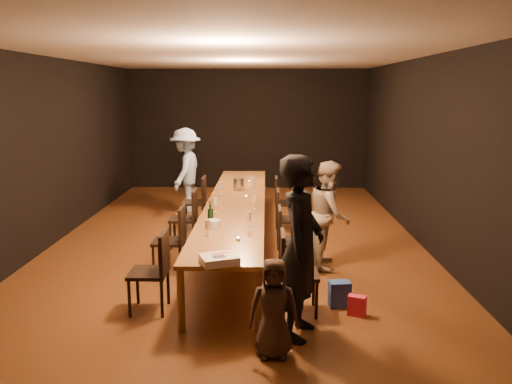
{
  "coord_description": "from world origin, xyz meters",
  "views": [
    {
      "loc": [
        0.47,
        -7.69,
        2.47
      ],
      "look_at": [
        0.32,
        -0.5,
        1.0
      ],
      "focal_mm": 35.0,
      "sensor_mm": 36.0,
      "label": 1
    }
  ],
  "objects_px": {
    "chair_left_2": "(183,218)",
    "man_blue": "(186,170)",
    "table": "(236,204)",
    "chair_right_3": "(287,202)",
    "chair_left_0": "(148,272)",
    "woman_tan": "(330,214)",
    "chair_right_1": "(294,241)",
    "chair_right_2": "(290,219)",
    "child": "(274,308)",
    "chair_left_3": "(194,202)",
    "chair_left_1": "(169,240)",
    "birthday_cake": "(219,259)",
    "plate_stack": "(213,224)",
    "champagne_bottle": "(210,213)",
    "chair_right_0": "(299,273)",
    "woman_birthday": "(301,248)",
    "ice_bucket": "(239,184)"
  },
  "relations": [
    {
      "from": "chair_left_2",
      "to": "birthday_cake",
      "type": "xyz_separation_m",
      "value": [
        0.85,
        -2.9,
        0.33
      ]
    },
    {
      "from": "chair_left_3",
      "to": "table",
      "type": "bearing_deg",
      "value": -144.69
    },
    {
      "from": "chair_right_2",
      "to": "plate_stack",
      "type": "bearing_deg",
      "value": -33.71
    },
    {
      "from": "chair_left_0",
      "to": "chair_left_2",
      "type": "distance_m",
      "value": 2.4
    },
    {
      "from": "chair_right_1",
      "to": "chair_right_2",
      "type": "height_order",
      "value": "same"
    },
    {
      "from": "chair_left_1",
      "to": "plate_stack",
      "type": "relative_size",
      "value": 5.17
    },
    {
      "from": "chair_left_0",
      "to": "ice_bucket",
      "type": "distance_m",
      "value": 3.46
    },
    {
      "from": "chair_left_3",
      "to": "champagne_bottle",
      "type": "bearing_deg",
      "value": -167.05
    },
    {
      "from": "chair_right_2",
      "to": "chair_left_2",
      "type": "relative_size",
      "value": 1.0
    },
    {
      "from": "woman_birthday",
      "to": "champagne_bottle",
      "type": "distance_m",
      "value": 1.87
    },
    {
      "from": "plate_stack",
      "to": "ice_bucket",
      "type": "height_order",
      "value": "ice_bucket"
    },
    {
      "from": "child",
      "to": "ice_bucket",
      "type": "bearing_deg",
      "value": 97.29
    },
    {
      "from": "chair_left_3",
      "to": "plate_stack",
      "type": "distance_m",
      "value": 2.86
    },
    {
      "from": "birthday_cake",
      "to": "plate_stack",
      "type": "bearing_deg",
      "value": 77.53
    },
    {
      "from": "chair_left_1",
      "to": "plate_stack",
      "type": "bearing_deg",
      "value": -119.34
    },
    {
      "from": "chair_right_2",
      "to": "table",
      "type": "bearing_deg",
      "value": -90.0
    },
    {
      "from": "chair_right_3",
      "to": "chair_left_0",
      "type": "bearing_deg",
      "value": -25.28
    },
    {
      "from": "chair_right_3",
      "to": "plate_stack",
      "type": "xyz_separation_m",
      "value": [
        -1.05,
        -2.77,
        0.34
      ]
    },
    {
      "from": "chair_left_2",
      "to": "man_blue",
      "type": "bearing_deg",
      "value": 7.79
    },
    {
      "from": "chair_right_0",
      "to": "champagne_bottle",
      "type": "relative_size",
      "value": 2.98
    },
    {
      "from": "table",
      "to": "chair_left_2",
      "type": "distance_m",
      "value": 0.88
    },
    {
      "from": "plate_stack",
      "to": "ice_bucket",
      "type": "xyz_separation_m",
      "value": [
        0.19,
        2.51,
        0.05
      ]
    },
    {
      "from": "chair_right_2",
      "to": "champagne_bottle",
      "type": "xyz_separation_m",
      "value": [
        -1.1,
        -1.41,
        0.44
      ]
    },
    {
      "from": "chair_right_1",
      "to": "chair_left_3",
      "type": "distance_m",
      "value": 2.94
    },
    {
      "from": "man_blue",
      "to": "birthday_cake",
      "type": "distance_m",
      "value": 5.38
    },
    {
      "from": "woman_birthday",
      "to": "champagne_bottle",
      "type": "bearing_deg",
      "value": 50.7
    },
    {
      "from": "man_blue",
      "to": "chair_left_0",
      "type": "bearing_deg",
      "value": 11.84
    },
    {
      "from": "table",
      "to": "chair_left_3",
      "type": "xyz_separation_m",
      "value": [
        -0.85,
        1.2,
        -0.24
      ]
    },
    {
      "from": "woman_tan",
      "to": "chair_right_2",
      "type": "bearing_deg",
      "value": 40.2
    },
    {
      "from": "chair_left_1",
      "to": "man_blue",
      "type": "bearing_deg",
      "value": 5.18
    },
    {
      "from": "chair_left_1",
      "to": "plate_stack",
      "type": "distance_m",
      "value": 0.82
    },
    {
      "from": "table",
      "to": "ice_bucket",
      "type": "bearing_deg",
      "value": 90.57
    },
    {
      "from": "chair_right_1",
      "to": "chair_right_3",
      "type": "distance_m",
      "value": 2.4
    },
    {
      "from": "chair_right_0",
      "to": "chair_left_0",
      "type": "distance_m",
      "value": 1.7
    },
    {
      "from": "chair_right_3",
      "to": "chair_left_2",
      "type": "bearing_deg",
      "value": -54.78
    },
    {
      "from": "chair_left_1",
      "to": "man_blue",
      "type": "distance_m",
      "value": 3.58
    },
    {
      "from": "chair_right_0",
      "to": "champagne_bottle",
      "type": "xyz_separation_m",
      "value": [
        -1.1,
        0.99,
        0.44
      ]
    },
    {
      "from": "table",
      "to": "chair_right_1",
      "type": "relative_size",
      "value": 6.45
    },
    {
      "from": "table",
      "to": "man_blue",
      "type": "relative_size",
      "value": 3.48
    },
    {
      "from": "table",
      "to": "chair_right_3",
      "type": "distance_m",
      "value": 1.49
    },
    {
      "from": "table",
      "to": "chair_right_3",
      "type": "relative_size",
      "value": 6.45
    },
    {
      "from": "chair_right_3",
      "to": "woman_birthday",
      "type": "distance_m",
      "value": 4.16
    },
    {
      "from": "chair_left_1",
      "to": "woman_birthday",
      "type": "height_order",
      "value": "woman_birthday"
    },
    {
      "from": "table",
      "to": "man_blue",
      "type": "bearing_deg",
      "value": 116.52
    },
    {
      "from": "woman_tan",
      "to": "chair_left_2",
      "type": "bearing_deg",
      "value": 77.67
    },
    {
      "from": "chair_right_0",
      "to": "champagne_bottle",
      "type": "distance_m",
      "value": 1.55
    },
    {
      "from": "chair_left_0",
      "to": "woman_tan",
      "type": "xyz_separation_m",
      "value": [
        2.22,
        1.55,
        0.29
      ]
    },
    {
      "from": "child",
      "to": "plate_stack",
      "type": "distance_m",
      "value": 1.97
    },
    {
      "from": "chair_right_2",
      "to": "child",
      "type": "height_order",
      "value": "child"
    },
    {
      "from": "child",
      "to": "birthday_cake",
      "type": "distance_m",
      "value": 0.78
    }
  ]
}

